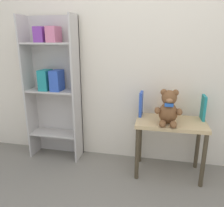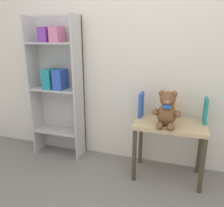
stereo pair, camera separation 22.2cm
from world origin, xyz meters
name	(u,v)px [view 2 (the right image)]	position (x,y,z in m)	size (l,w,h in m)	color
wall_back	(144,46)	(0.00, 1.53, 1.25)	(4.80, 0.06, 2.50)	silver
bookshelf_side	(57,82)	(-0.94, 1.40, 0.86)	(0.57, 0.24, 1.56)	#BCB7B2
display_table	(170,133)	(0.32, 1.26, 0.47)	(0.66, 0.38, 0.57)	tan
teddy_bear	(167,110)	(0.28, 1.18, 0.71)	(0.25, 0.23, 0.32)	brown
book_standing_blue	(141,105)	(0.02, 1.37, 0.69)	(0.03, 0.15, 0.25)	#2D51B7
book_standing_orange	(172,107)	(0.32, 1.38, 0.69)	(0.04, 0.12, 0.25)	orange
book_standing_teal	(205,111)	(0.62, 1.37, 0.69)	(0.02, 0.14, 0.24)	teal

